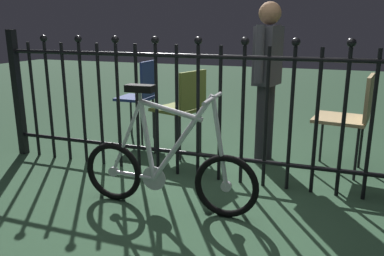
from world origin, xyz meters
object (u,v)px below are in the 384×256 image
person_visitor (267,71)px  chair_navy (141,92)px  bicycle (167,168)px  chair_tan (351,113)px  chair_olive (184,104)px

person_visitor → chair_navy: bearing=171.2°
bicycle → chair_tan: size_ratio=1.49×
chair_tan → person_visitor: bearing=176.0°
bicycle → person_visitor: 1.47m
chair_olive → bicycle: bearing=-74.5°
chair_navy → person_visitor: size_ratio=0.61×
bicycle → chair_tan: 1.74m
bicycle → chair_navy: bearing=122.7°
chair_tan → person_visitor: 0.83m
chair_tan → bicycle: bearing=-135.4°
bicycle → chair_tan: bicycle is taller
chair_navy → person_visitor: 1.48m
chair_navy → chair_olive: bearing=-26.0°
chair_navy → person_visitor: (1.43, -0.22, 0.32)m
chair_olive → person_visitor: (0.80, 0.09, 0.35)m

